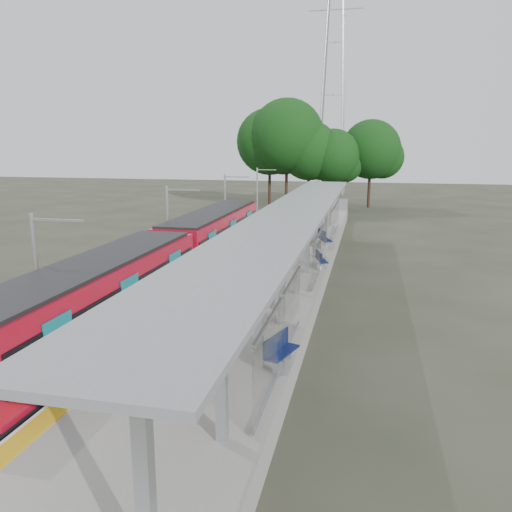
{
  "coord_description": "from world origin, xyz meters",
  "views": [
    {
      "loc": [
        5.06,
        -8.0,
        7.72
      ],
      "look_at": [
        -0.27,
        15.65,
        2.3
      ],
      "focal_mm": 35.0,
      "sensor_mm": 36.0,
      "label": 1
    }
  ],
  "objects_px": {
    "bench_far": "(324,238)",
    "litter_bin": "(276,299)",
    "bench_near": "(280,350)",
    "info_pillar_far": "(310,232)",
    "info_pillar_near": "(254,299)",
    "bench_mid": "(321,259)",
    "train": "(170,260)"
  },
  "relations": [
    {
      "from": "bench_far",
      "to": "info_pillar_near",
      "type": "xyz_separation_m",
      "value": [
        -1.46,
        -14.51,
        0.1
      ]
    },
    {
      "from": "info_pillar_near",
      "to": "litter_bin",
      "type": "xyz_separation_m",
      "value": [
        0.69,
        1.07,
        -0.3
      ]
    },
    {
      "from": "info_pillar_far",
      "to": "bench_far",
      "type": "bearing_deg",
      "value": -33.66
    },
    {
      "from": "bench_mid",
      "to": "info_pillar_far",
      "type": "xyz_separation_m",
      "value": [
        -1.38,
        6.63,
        0.36
      ]
    },
    {
      "from": "train",
      "to": "bench_mid",
      "type": "height_order",
      "value": "train"
    },
    {
      "from": "bench_far",
      "to": "litter_bin",
      "type": "bearing_deg",
      "value": -115.19
    },
    {
      "from": "litter_bin",
      "to": "info_pillar_near",
      "type": "bearing_deg",
      "value": -122.98
    },
    {
      "from": "bench_near",
      "to": "info_pillar_far",
      "type": "xyz_separation_m",
      "value": [
        -1.37,
        19.73,
        0.3
      ]
    },
    {
      "from": "bench_far",
      "to": "litter_bin",
      "type": "height_order",
      "value": "bench_far"
    },
    {
      "from": "info_pillar_near",
      "to": "litter_bin",
      "type": "distance_m",
      "value": 1.31
    },
    {
      "from": "train",
      "to": "bench_far",
      "type": "distance_m",
      "value": 12.31
    },
    {
      "from": "info_pillar_far",
      "to": "bench_mid",
      "type": "bearing_deg",
      "value": -73.15
    },
    {
      "from": "bench_near",
      "to": "info_pillar_near",
      "type": "bearing_deg",
      "value": 130.51
    },
    {
      "from": "bench_far",
      "to": "litter_bin",
      "type": "relative_size",
      "value": 2.12
    },
    {
      "from": "info_pillar_far",
      "to": "litter_bin",
      "type": "height_order",
      "value": "info_pillar_far"
    },
    {
      "from": "bench_near",
      "to": "info_pillar_far",
      "type": "relative_size",
      "value": 0.81
    },
    {
      "from": "bench_mid",
      "to": "info_pillar_near",
      "type": "relative_size",
      "value": 0.85
    },
    {
      "from": "info_pillar_near",
      "to": "bench_near",
      "type": "bearing_deg",
      "value": -45.42
    },
    {
      "from": "info_pillar_far",
      "to": "litter_bin",
      "type": "relative_size",
      "value": 2.33
    },
    {
      "from": "info_pillar_near",
      "to": "bench_far",
      "type": "bearing_deg",
      "value": 106.6
    },
    {
      "from": "train",
      "to": "bench_near",
      "type": "bearing_deg",
      "value": -50.53
    },
    {
      "from": "info_pillar_near",
      "to": "info_pillar_far",
      "type": "height_order",
      "value": "info_pillar_far"
    },
    {
      "from": "bench_near",
      "to": "bench_mid",
      "type": "distance_m",
      "value": 13.09
    },
    {
      "from": "bench_near",
      "to": "bench_mid",
      "type": "height_order",
      "value": "bench_near"
    },
    {
      "from": "bench_mid",
      "to": "bench_near",
      "type": "bearing_deg",
      "value": -110.09
    },
    {
      "from": "train",
      "to": "bench_far",
      "type": "height_order",
      "value": "train"
    },
    {
      "from": "train",
      "to": "info_pillar_far",
      "type": "distance_m",
      "value": 12.49
    },
    {
      "from": "bench_near",
      "to": "bench_far",
      "type": "distance_m",
      "value": 18.9
    },
    {
      "from": "train",
      "to": "info_pillar_near",
      "type": "relative_size",
      "value": 16.79
    },
    {
      "from": "bench_far",
      "to": "bench_near",
      "type": "bearing_deg",
      "value": -110.91
    },
    {
      "from": "info_pillar_far",
      "to": "info_pillar_near",
      "type": "bearing_deg",
      "value": -86.51
    },
    {
      "from": "bench_far",
      "to": "info_pillar_near",
      "type": "relative_size",
      "value": 1.08
    }
  ]
}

